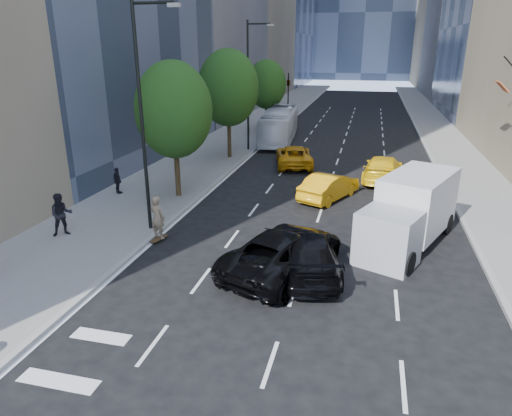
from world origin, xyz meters
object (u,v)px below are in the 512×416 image
(skateboarder, at_px, (158,220))
(black_sedan_lincoln, at_px, (283,251))
(black_sedan_mercedes, at_px, (307,252))
(box_truck, at_px, (410,211))
(city_bus, at_px, (280,125))

(skateboarder, distance_m, black_sedan_lincoln, 6.12)
(black_sedan_lincoln, bearing_deg, skateboarder, 5.49)
(black_sedan_mercedes, distance_m, box_truck, 5.32)
(black_sedan_lincoln, height_order, city_bus, city_bus)
(skateboarder, height_order, black_sedan_lincoln, skateboarder)
(black_sedan_lincoln, relative_size, box_truck, 0.89)
(black_sedan_mercedes, bearing_deg, black_sedan_lincoln, 2.57)
(city_bus, height_order, box_truck, box_truck)
(black_sedan_mercedes, relative_size, city_bus, 0.51)
(black_sedan_lincoln, distance_m, box_truck, 6.14)
(black_sedan_mercedes, height_order, box_truck, box_truck)
(skateboarder, bearing_deg, city_bus, -78.16)
(city_bus, bearing_deg, skateboarder, -96.61)
(skateboarder, distance_m, black_sedan_mercedes, 6.92)
(skateboarder, xyz_separation_m, city_bus, (0.80, 23.71, 0.49))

